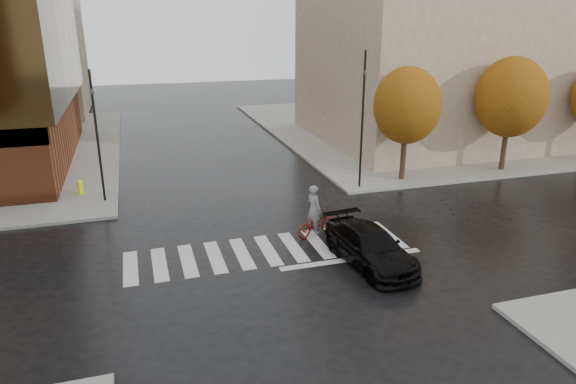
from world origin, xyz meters
name	(u,v)px	position (x,y,z in m)	size (l,w,h in m)	color
ground	(271,255)	(0.00, 0.00, 0.00)	(120.00, 120.00, 0.00)	black
sidewalk_ne	(437,125)	(21.00, 21.00, 0.07)	(30.00, 30.00, 0.15)	gray
crosswalk	(268,250)	(0.00, 0.50, 0.01)	(12.00, 3.00, 0.01)	silver
building_ne_tan	(431,18)	(17.00, 17.00, 9.15)	(16.00, 16.00, 18.00)	gray
tree_ne_a	(407,106)	(10.00, 7.40, 4.46)	(3.80, 3.80, 6.50)	#322616
tree_ne_b	(511,97)	(17.00, 7.40, 4.62)	(4.20, 4.20, 6.89)	#322616
sedan	(370,246)	(3.51, -1.80, 0.72)	(2.02, 4.96, 1.44)	black
cyclist	(315,218)	(2.40, 1.43, 0.79)	(2.17, 1.43, 2.33)	maroon
traffic_light_nw	(96,129)	(-6.66, 8.56, 3.89)	(0.20, 0.19, 6.68)	black
traffic_light_ne	(363,111)	(7.00, 6.80, 4.39)	(0.17, 0.20, 7.42)	black
fire_hydrant	(80,186)	(-7.93, 10.00, 0.59)	(0.28, 0.28, 0.79)	#E1E80D
manhole	(331,227)	(3.41, 2.00, 0.01)	(0.66, 0.66, 0.01)	#4A301A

